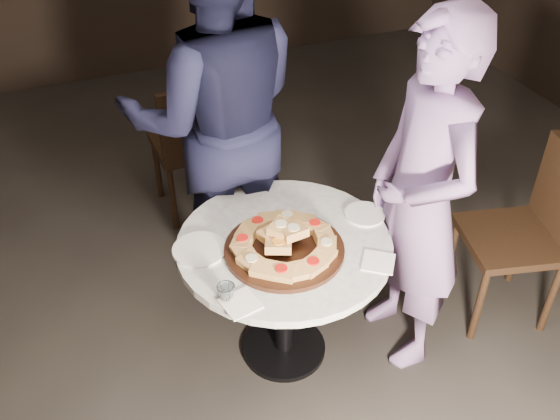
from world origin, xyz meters
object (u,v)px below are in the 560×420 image
at_px(water_glass, 226,292).
at_px(diner_teal, 420,202).
at_px(table, 284,264).
at_px(serving_board, 284,250).
at_px(chair_far, 194,141).
at_px(diner_navy, 216,117).
at_px(chair_right, 532,226).
at_px(focaccia_pile, 284,241).

relative_size(water_glass, diner_teal, 0.04).
relative_size(table, serving_board, 2.05).
height_order(table, diner_teal, diner_teal).
xyz_separation_m(water_glass, chair_far, (0.25, 1.43, -0.19)).
bearing_deg(serving_board, table, 67.43).
bearing_deg(diner_navy, diner_teal, 139.62).
bearing_deg(diner_teal, chair_far, -153.69).
distance_m(water_glass, diner_navy, 0.96).
xyz_separation_m(chair_far, diner_navy, (-0.00, -0.53, 0.42)).
relative_size(table, diner_navy, 0.54).
height_order(chair_right, diner_navy, diner_navy).
distance_m(diner_navy, diner_teal, 1.03).
bearing_deg(serving_board, diner_teal, -7.35).
relative_size(serving_board, diner_teal, 0.30).
bearing_deg(table, chair_right, -7.43).
bearing_deg(water_glass, chair_right, 2.74).
bearing_deg(water_glass, table, 35.01).
distance_m(serving_board, diner_navy, 0.77).
relative_size(chair_far, chair_right, 0.98).
distance_m(serving_board, diner_teal, 0.60).
height_order(chair_right, diner_teal, diner_teal).
xyz_separation_m(table, chair_right, (1.20, -0.16, -0.03)).
height_order(focaccia_pile, diner_teal, diner_teal).
bearing_deg(focaccia_pile, diner_teal, -7.56).
xyz_separation_m(chair_far, chair_right, (1.27, -1.36, 0.01)).
distance_m(serving_board, chair_right, 1.24).
bearing_deg(diner_navy, focaccia_pile, 105.54).
relative_size(serving_board, diner_navy, 0.26).
xyz_separation_m(serving_board, diner_navy, (-0.05, 0.73, 0.25)).
bearing_deg(chair_right, diner_teal, -78.59).
bearing_deg(chair_far, diner_navy, 88.04).
height_order(focaccia_pile, water_glass, focaccia_pile).
bearing_deg(chair_right, diner_navy, -109.54).
xyz_separation_m(serving_board, chair_right, (1.22, -0.10, -0.16)).
distance_m(focaccia_pile, diner_teal, 0.59).
height_order(water_glass, diner_teal, diner_teal).
height_order(chair_far, diner_teal, diner_teal).
relative_size(focaccia_pile, chair_far, 0.49).
relative_size(focaccia_pile, chair_right, 0.48).
height_order(diner_navy, diner_teal, diner_navy).
bearing_deg(table, diner_navy, 96.55).
distance_m(focaccia_pile, water_glass, 0.35).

